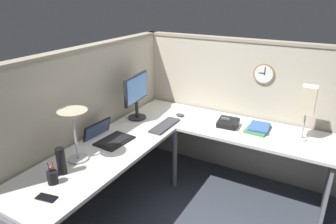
% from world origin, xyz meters
% --- Properties ---
extents(ground_plane, '(6.80, 6.80, 0.00)m').
position_xyz_m(ground_plane, '(0.00, 0.00, 0.00)').
color(ground_plane, '#383D47').
extents(cubicle_wall_back, '(2.57, 0.12, 1.58)m').
position_xyz_m(cubicle_wall_back, '(-0.36, 0.87, 0.79)').
color(cubicle_wall_back, '#B7AD99').
rests_on(cubicle_wall_back, ground).
extents(cubicle_wall_right, '(0.12, 2.37, 1.58)m').
position_xyz_m(cubicle_wall_right, '(0.87, -0.27, 0.79)').
color(cubicle_wall_right, '#B7AD99').
rests_on(cubicle_wall_right, ground).
extents(desk, '(2.35, 2.15, 0.73)m').
position_xyz_m(desk, '(-0.15, -0.05, 0.63)').
color(desk, silver).
rests_on(desk, ground).
extents(monitor, '(0.46, 0.20, 0.50)m').
position_xyz_m(monitor, '(0.16, 0.64, 1.02)').
color(monitor, '#232326').
rests_on(monitor, desk).
extents(laptop, '(0.36, 0.40, 0.22)m').
position_xyz_m(laptop, '(-0.40, 0.60, 0.75)').
color(laptop, black).
rests_on(laptop, desk).
extents(keyboard, '(0.43, 0.14, 0.02)m').
position_xyz_m(keyboard, '(0.12, 0.26, 0.74)').
color(keyboard, '#38383D').
rests_on(keyboard, desk).
extents(computer_mouse, '(0.06, 0.10, 0.03)m').
position_xyz_m(computer_mouse, '(0.44, 0.25, 0.75)').
color(computer_mouse, '#38383D').
rests_on(computer_mouse, desk).
extents(desk_lamp_dome, '(0.24, 0.24, 0.44)m').
position_xyz_m(desk_lamp_dome, '(-0.82, 0.56, 1.09)').
color(desk_lamp_dome, '#B7BABF').
rests_on(desk_lamp_dome, desk).
extents(pen_cup, '(0.08, 0.08, 0.18)m').
position_xyz_m(pen_cup, '(-1.16, 0.48, 0.78)').
color(pen_cup, black).
rests_on(pen_cup, desk).
extents(cell_phone, '(0.09, 0.15, 0.01)m').
position_xyz_m(cell_phone, '(-1.31, 0.38, 0.73)').
color(cell_phone, black).
rests_on(cell_phone, desk).
extents(thermos_flask, '(0.07, 0.07, 0.22)m').
position_xyz_m(thermos_flask, '(-1.03, 0.52, 0.84)').
color(thermos_flask, black).
rests_on(thermos_flask, desk).
extents(office_phone, '(0.20, 0.21, 0.11)m').
position_xyz_m(office_phone, '(0.45, -0.32, 0.77)').
color(office_phone, black).
rests_on(office_phone, desk).
extents(book_stack, '(0.30, 0.23, 0.04)m').
position_xyz_m(book_stack, '(0.51, -0.62, 0.75)').
color(book_stack, '#3F7F4C').
rests_on(book_stack, desk).
extents(desk_lamp_paper, '(0.13, 0.13, 0.53)m').
position_xyz_m(desk_lamp_paper, '(0.51, -1.03, 1.11)').
color(desk_lamp_paper, '#B7BABF').
rests_on(desk_lamp_paper, desk).
extents(wall_clock, '(0.04, 0.22, 0.22)m').
position_xyz_m(wall_clock, '(0.82, -0.55, 1.24)').
color(wall_clock, olive).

